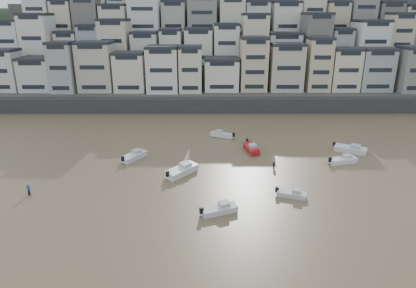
{
  "coord_description": "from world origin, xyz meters",
  "views": [
    {
      "loc": [
        7.56,
        -24.38,
        23.26
      ],
      "look_at": [
        7.75,
        30.0,
        4.0
      ],
      "focal_mm": 32.0,
      "sensor_mm": 36.0,
      "label": 1
    }
  ],
  "objects_px": {
    "boat_g": "(350,148)",
    "boat_h": "(222,134)",
    "person_blue": "(28,189)",
    "boat_f": "(134,155)",
    "boat_d": "(343,159)",
    "boat_e": "(251,147)",
    "boat_a": "(219,208)",
    "person_pink": "(274,162)",
    "boat_c": "(182,169)",
    "boat_b": "(292,193)"
  },
  "relations": [
    {
      "from": "boat_e",
      "to": "person_pink",
      "type": "height_order",
      "value": "person_pink"
    },
    {
      "from": "person_pink",
      "to": "boat_e",
      "type": "bearing_deg",
      "value": 111.98
    },
    {
      "from": "boat_d",
      "to": "boat_a",
      "type": "height_order",
      "value": "boat_d"
    },
    {
      "from": "boat_h",
      "to": "boat_g",
      "type": "relative_size",
      "value": 0.86
    },
    {
      "from": "boat_h",
      "to": "boat_e",
      "type": "bearing_deg",
      "value": 147.38
    },
    {
      "from": "boat_d",
      "to": "boat_f",
      "type": "bearing_deg",
      "value": 160.51
    },
    {
      "from": "boat_h",
      "to": "person_blue",
      "type": "distance_m",
      "value": 36.67
    },
    {
      "from": "boat_d",
      "to": "boat_b",
      "type": "relative_size",
      "value": 1.22
    },
    {
      "from": "boat_a",
      "to": "boat_g",
      "type": "distance_m",
      "value": 31.75
    },
    {
      "from": "boat_e",
      "to": "boat_f",
      "type": "bearing_deg",
      "value": -89.55
    },
    {
      "from": "boat_b",
      "to": "person_blue",
      "type": "height_order",
      "value": "person_blue"
    },
    {
      "from": "boat_c",
      "to": "person_blue",
      "type": "height_order",
      "value": "person_blue"
    },
    {
      "from": "boat_f",
      "to": "boat_b",
      "type": "bearing_deg",
      "value": -88.22
    },
    {
      "from": "boat_a",
      "to": "boat_b",
      "type": "bearing_deg",
      "value": 0.87
    },
    {
      "from": "boat_d",
      "to": "boat_g",
      "type": "xyz_separation_m",
      "value": [
        3.0,
        4.86,
        0.1
      ]
    },
    {
      "from": "person_blue",
      "to": "boat_g",
      "type": "bearing_deg",
      "value": 18.03
    },
    {
      "from": "boat_h",
      "to": "person_blue",
      "type": "xyz_separation_m",
      "value": [
        -27.12,
        -24.69,
        0.18
      ]
    },
    {
      "from": "person_blue",
      "to": "boat_e",
      "type": "bearing_deg",
      "value": 27.69
    },
    {
      "from": "boat_d",
      "to": "boat_h",
      "type": "bearing_deg",
      "value": 128.4
    },
    {
      "from": "boat_d",
      "to": "boat_h",
      "type": "relative_size",
      "value": 1.02
    },
    {
      "from": "boat_e",
      "to": "boat_b",
      "type": "bearing_deg",
      "value": 0.93
    },
    {
      "from": "boat_a",
      "to": "boat_g",
      "type": "height_order",
      "value": "boat_g"
    },
    {
      "from": "boat_e",
      "to": "person_pink",
      "type": "relative_size",
      "value": 3.25
    },
    {
      "from": "person_pink",
      "to": "person_blue",
      "type": "bearing_deg",
      "value": -164.34
    },
    {
      "from": "boat_c",
      "to": "person_pink",
      "type": "distance_m",
      "value": 14.9
    },
    {
      "from": "boat_h",
      "to": "boat_f",
      "type": "bearing_deg",
      "value": 63.42
    },
    {
      "from": "boat_f",
      "to": "person_pink",
      "type": "height_order",
      "value": "person_pink"
    },
    {
      "from": "boat_b",
      "to": "boat_g",
      "type": "height_order",
      "value": "boat_g"
    },
    {
      "from": "boat_c",
      "to": "boat_f",
      "type": "relative_size",
      "value": 1.14
    },
    {
      "from": "boat_h",
      "to": "boat_b",
      "type": "distance_m",
      "value": 26.71
    },
    {
      "from": "boat_d",
      "to": "boat_a",
      "type": "xyz_separation_m",
      "value": [
        -20.8,
        -16.15,
        -0.03
      ]
    },
    {
      "from": "boat_g",
      "to": "boat_h",
      "type": "bearing_deg",
      "value": -171.94
    },
    {
      "from": "boat_d",
      "to": "person_pink",
      "type": "height_order",
      "value": "person_pink"
    },
    {
      "from": "boat_c",
      "to": "boat_f",
      "type": "distance_m",
      "value": 10.49
    },
    {
      "from": "boat_g",
      "to": "person_blue",
      "type": "relative_size",
      "value": 3.41
    },
    {
      "from": "boat_h",
      "to": "person_pink",
      "type": "distance_m",
      "value": 16.79
    },
    {
      "from": "boat_a",
      "to": "boat_e",
      "type": "distance_m",
      "value": 22.63
    },
    {
      "from": "boat_h",
      "to": "boat_b",
      "type": "xyz_separation_m",
      "value": [
        8.29,
        -25.39,
        -0.12
      ]
    },
    {
      "from": "boat_e",
      "to": "boat_g",
      "type": "relative_size",
      "value": 0.95
    },
    {
      "from": "person_blue",
      "to": "boat_f",
      "type": "bearing_deg",
      "value": 47.69
    },
    {
      "from": "boat_a",
      "to": "person_pink",
      "type": "bearing_deg",
      "value": 35.45
    },
    {
      "from": "boat_d",
      "to": "person_blue",
      "type": "height_order",
      "value": "person_blue"
    },
    {
      "from": "boat_b",
      "to": "boat_g",
      "type": "relative_size",
      "value": 0.71
    },
    {
      "from": "boat_h",
      "to": "boat_g",
      "type": "bearing_deg",
      "value": -175.2
    },
    {
      "from": "boat_d",
      "to": "boat_f",
      "type": "distance_m",
      "value": 34.62
    },
    {
      "from": "boat_d",
      "to": "boat_g",
      "type": "distance_m",
      "value": 5.71
    },
    {
      "from": "boat_e",
      "to": "person_blue",
      "type": "relative_size",
      "value": 3.25
    },
    {
      "from": "boat_g",
      "to": "boat_e",
      "type": "bearing_deg",
      "value": -153.07
    },
    {
      "from": "boat_e",
      "to": "boat_g",
      "type": "bearing_deg",
      "value": 77.43
    },
    {
      "from": "boat_e",
      "to": "boat_a",
      "type": "bearing_deg",
      "value": -26.65
    }
  ]
}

